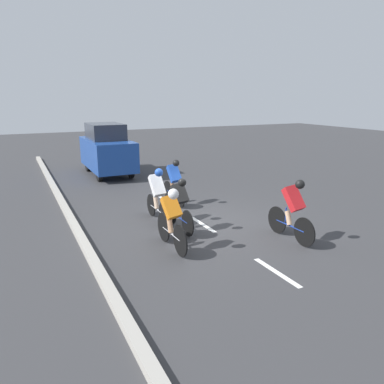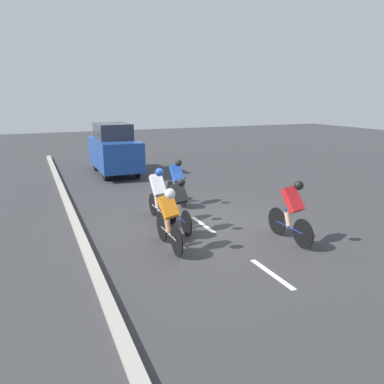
# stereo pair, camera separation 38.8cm
# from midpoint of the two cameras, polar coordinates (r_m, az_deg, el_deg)

# --- Properties ---
(ground_plane) EXTENTS (60.00, 60.00, 0.00)m
(ground_plane) POSITION_cam_midpoint_polar(r_m,az_deg,el_deg) (10.35, 0.26, -4.78)
(ground_plane) COLOR #38383A
(lane_stripe_near) EXTENTS (0.12, 1.40, 0.01)m
(lane_stripe_near) POSITION_cam_midpoint_polar(r_m,az_deg,el_deg) (7.74, 11.36, -11.90)
(lane_stripe_near) COLOR white
(lane_stripe_near) RESTS_ON ground
(lane_stripe_mid) EXTENTS (0.12, 1.40, 0.01)m
(lane_stripe_mid) POSITION_cam_midpoint_polar(r_m,az_deg,el_deg) (10.26, 0.54, -4.94)
(lane_stripe_mid) COLOR white
(lane_stripe_mid) RESTS_ON ground
(lane_stripe_far) EXTENTS (0.12, 1.40, 0.01)m
(lane_stripe_far) POSITION_cam_midpoint_polar(r_m,az_deg,el_deg) (13.07, -5.71, -0.75)
(lane_stripe_far) COLOR white
(lane_stripe_far) RESTS_ON ground
(curb) EXTENTS (0.20, 27.69, 0.14)m
(curb) POSITION_cam_midpoint_polar(r_m,az_deg,el_deg) (9.35, -17.46, -7.16)
(curb) COLOR #A8A399
(curb) RESTS_ON ground
(cyclist_red) EXTENTS (0.39, 1.69, 1.56)m
(cyclist_red) POSITION_cam_midpoint_polar(r_m,az_deg,el_deg) (9.16, 13.91, -2.42)
(cyclist_red) COLOR black
(cyclist_red) RESTS_ON ground
(cyclist_black) EXTENTS (0.37, 1.71, 1.44)m
(cyclist_black) POSITION_cam_midpoint_polar(r_m,az_deg,el_deg) (9.59, -3.07, -1.66)
(cyclist_black) COLOR black
(cyclist_black) RESTS_ON ground
(cyclist_orange) EXTENTS (0.39, 1.68, 1.49)m
(cyclist_orange) POSITION_cam_midpoint_polar(r_m,az_deg,el_deg) (8.39, -4.46, -3.80)
(cyclist_orange) COLOR black
(cyclist_orange) RESTS_ON ground
(cyclist_white) EXTENTS (0.36, 1.62, 1.55)m
(cyclist_white) POSITION_cam_midpoint_polar(r_m,az_deg,el_deg) (10.34, -6.39, -0.13)
(cyclist_white) COLOR black
(cyclist_white) RESTS_ON ground
(cyclist_blue) EXTENTS (0.36, 1.68, 1.50)m
(cyclist_blue) POSITION_cam_midpoint_polar(r_m,az_deg,el_deg) (11.99, -3.68, 1.76)
(cyclist_blue) COLOR black
(cyclist_blue) RESTS_ON ground
(support_car) EXTENTS (1.70, 3.88, 2.25)m
(support_car) POSITION_cam_midpoint_polar(r_m,az_deg,el_deg) (17.10, -13.46, 6.30)
(support_car) COLOR black
(support_car) RESTS_ON ground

